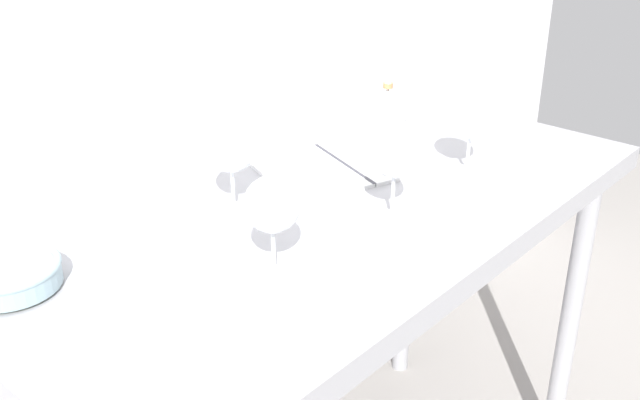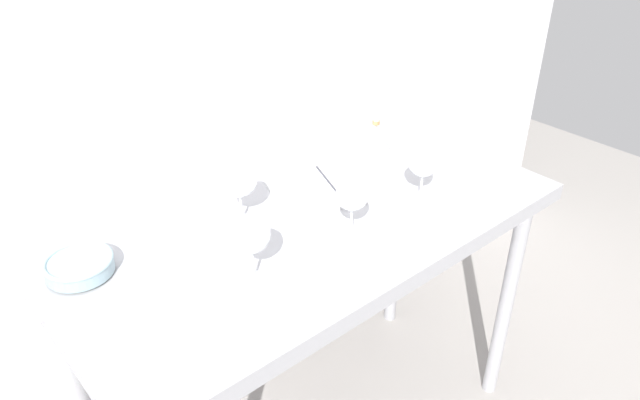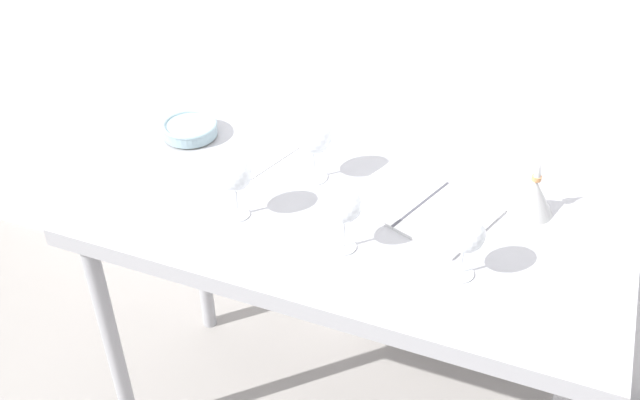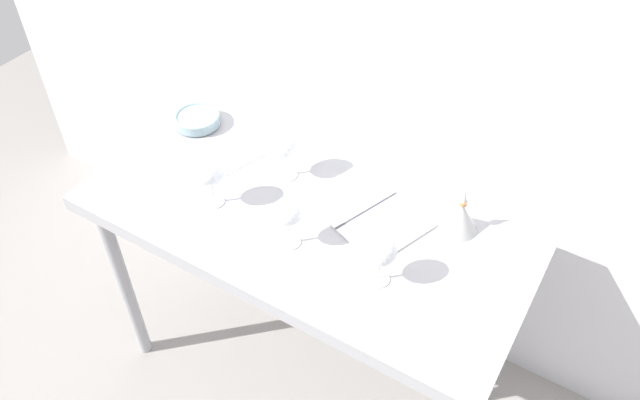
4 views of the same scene
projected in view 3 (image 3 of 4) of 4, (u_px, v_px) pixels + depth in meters
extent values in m
cube|color=#9F9FA4|center=(350.00, 223.00, 1.89)|extent=(1.40, 0.64, 0.04)
cube|color=#9F9FA4|center=(301.00, 310.00, 1.65)|extent=(1.40, 0.01, 0.05)
cylinder|color=#9F9FA4|center=(112.00, 343.00, 2.16)|extent=(0.05, 0.05, 0.86)
cylinder|color=#9F9FA4|center=(199.00, 237.00, 2.54)|extent=(0.05, 0.05, 0.86)
cylinder|color=#9F9FA4|center=(579.00, 340.00, 2.17)|extent=(0.05, 0.05, 0.86)
cylinder|color=white|center=(460.00, 273.00, 1.71)|extent=(0.07, 0.07, 0.00)
cylinder|color=white|center=(462.00, 260.00, 1.68)|extent=(0.01, 0.01, 0.08)
sphere|color=white|center=(466.00, 234.00, 1.63)|extent=(0.09, 0.09, 0.09)
cylinder|color=maroon|center=(465.00, 239.00, 1.64)|extent=(0.06, 0.06, 0.02)
cylinder|color=white|center=(314.00, 177.00, 2.02)|extent=(0.08, 0.08, 0.00)
cylinder|color=white|center=(314.00, 163.00, 1.99)|extent=(0.01, 0.01, 0.09)
sphere|color=white|center=(313.00, 136.00, 1.93)|extent=(0.10, 0.10, 0.10)
cylinder|color=maroon|center=(313.00, 142.00, 1.95)|extent=(0.07, 0.07, 0.02)
cylinder|color=white|center=(238.00, 214.00, 1.88)|extent=(0.06, 0.06, 0.00)
cylinder|color=white|center=(236.00, 200.00, 1.86)|extent=(0.01, 0.01, 0.09)
sphere|color=white|center=(234.00, 173.00, 1.81)|extent=(0.09, 0.09, 0.09)
cylinder|color=maroon|center=(234.00, 179.00, 1.82)|extent=(0.06, 0.06, 0.02)
cylinder|color=white|center=(343.00, 247.00, 1.78)|extent=(0.06, 0.06, 0.00)
cylinder|color=white|center=(344.00, 232.00, 1.75)|extent=(0.01, 0.01, 0.09)
sphere|color=white|center=(344.00, 205.00, 1.71)|extent=(0.08, 0.08, 0.08)
cylinder|color=maroon|center=(344.00, 210.00, 1.71)|extent=(0.06, 0.06, 0.02)
cube|color=white|center=(394.00, 192.00, 1.96)|extent=(0.25, 0.30, 0.01)
cube|color=white|center=(450.00, 219.00, 1.86)|extent=(0.25, 0.30, 0.01)
cube|color=#3F3F47|center=(421.00, 205.00, 1.91)|extent=(0.09, 0.24, 0.01)
cube|color=white|center=(253.00, 157.00, 2.10)|extent=(0.21, 0.29, 0.00)
cylinder|color=#DBCC66|center=(191.00, 135.00, 2.18)|extent=(0.13, 0.13, 0.01)
cylinder|color=#8CA8B2|center=(190.00, 130.00, 2.17)|extent=(0.16, 0.16, 0.03)
torus|color=#8CA8B2|center=(190.00, 125.00, 2.16)|extent=(0.16, 0.16, 0.01)
cone|color=#B3B3B3|center=(533.00, 196.00, 1.87)|extent=(0.12, 0.12, 0.10)
cylinder|color=#C17F4C|center=(537.00, 178.00, 1.83)|extent=(0.02, 0.02, 0.01)
cone|color=#B3B3B3|center=(539.00, 169.00, 1.82)|extent=(0.02, 0.02, 0.04)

